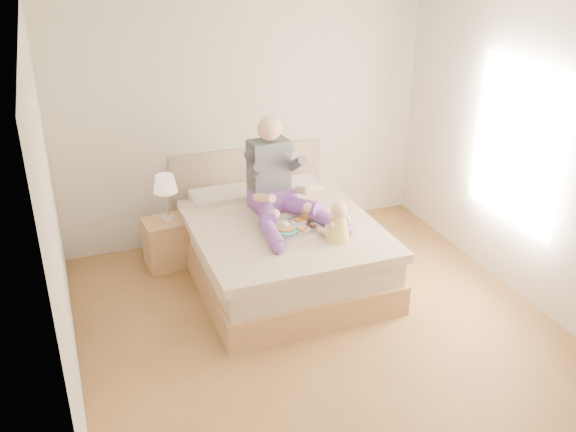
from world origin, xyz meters
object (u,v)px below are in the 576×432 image
object	(u,v)px
tray	(293,226)
bed	(278,244)
adult	(278,186)
baby	(338,225)
nightstand	(166,243)

from	to	relation	value
tray	bed	bearing A→B (deg)	84.34
bed	adult	xyz separation A→B (m)	(0.04, 0.10, 0.57)
bed	baby	xyz separation A→B (m)	(0.34, -0.63, 0.44)
adult	tray	distance (m)	0.45
nightstand	adult	xyz separation A→B (m)	(1.05, -0.44, 0.64)
tray	baby	distance (m)	0.47
bed	tray	bearing A→B (deg)	-79.85
adult	tray	bearing A→B (deg)	-92.74
adult	baby	xyz separation A→B (m)	(0.30, -0.73, -0.13)
bed	baby	size ratio (longest dim) A/B	5.93
bed	adult	world-z (taller)	adult
nightstand	tray	world-z (taller)	tray
tray	adult	bearing A→B (deg)	76.38
tray	baby	bearing A→B (deg)	-66.36
nightstand	baby	bearing A→B (deg)	-45.67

